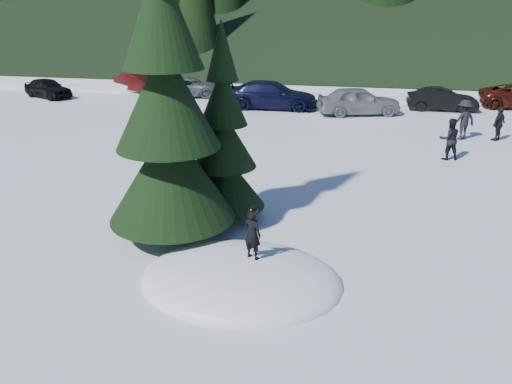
% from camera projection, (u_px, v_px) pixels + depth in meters
% --- Properties ---
extents(ground, '(200.00, 200.00, 0.00)m').
position_uv_depth(ground, '(241.00, 281.00, 10.97)').
color(ground, white).
rests_on(ground, ground).
extents(snow_mound, '(4.48, 3.52, 0.96)m').
position_uv_depth(snow_mound, '(241.00, 281.00, 10.97)').
color(snow_mound, silver).
rests_on(snow_mound, ground).
extents(spruce_tall, '(3.20, 3.20, 8.60)m').
position_uv_depth(spruce_tall, '(167.00, 111.00, 11.84)').
color(spruce_tall, black).
rests_on(spruce_tall, ground).
extents(spruce_short, '(2.20, 2.20, 5.37)m').
position_uv_depth(spruce_short, '(224.00, 147.00, 13.37)').
color(spruce_short, black).
rests_on(spruce_short, ground).
extents(child_skier, '(0.49, 0.42, 1.15)m').
position_uv_depth(child_skier, '(253.00, 234.00, 10.75)').
color(child_skier, black).
rests_on(child_skier, snow_mound).
extents(adult_0, '(0.91, 0.78, 1.61)m').
position_uv_depth(adult_0, '(449.00, 139.00, 19.12)').
color(adult_0, black).
rests_on(adult_0, ground).
extents(adult_1, '(0.85, 0.90, 1.49)m').
position_uv_depth(adult_1, '(499.00, 124.00, 21.74)').
color(adult_1, black).
rests_on(adult_1, ground).
extents(adult_2, '(1.31, 1.13, 1.76)m').
position_uv_depth(adult_2, '(464.00, 120.00, 21.91)').
color(adult_2, black).
rests_on(adult_2, ground).
extents(car_0, '(3.88, 2.83, 1.23)m').
position_uv_depth(car_0, '(48.00, 88.00, 31.60)').
color(car_0, black).
rests_on(car_0, ground).
extents(car_1, '(4.14, 2.86, 1.29)m').
position_uv_depth(car_1, '(140.00, 83.00, 33.46)').
color(car_1, '#370A0A').
rests_on(car_1, ground).
extents(car_2, '(4.69, 2.62, 1.24)m').
position_uv_depth(car_2, '(189.00, 87.00, 32.04)').
color(car_2, '#575A60').
rests_on(car_2, ground).
extents(car_3, '(5.33, 2.31, 1.53)m').
position_uv_depth(car_3, '(272.00, 95.00, 28.36)').
color(car_3, black).
rests_on(car_3, ground).
extents(car_4, '(4.73, 2.99, 1.50)m').
position_uv_depth(car_4, '(359.00, 101.00, 26.80)').
color(car_4, gray).
rests_on(car_4, ground).
extents(car_5, '(3.79, 1.33, 1.25)m').
position_uv_depth(car_5, '(442.00, 99.00, 27.86)').
color(car_5, black).
rests_on(car_5, ground).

